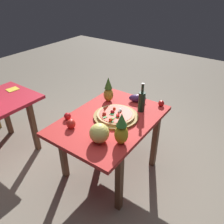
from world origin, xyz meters
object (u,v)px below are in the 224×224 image
(eggplant, at_px, (137,98))
(tomato_beside_pepper, at_px, (68,116))
(bell_pepper, at_px, (71,124))
(wine_bottle, at_px, (142,101))
(pizza_board, at_px, (116,116))
(tomato_at_corner, at_px, (161,103))
(napkin_folded, at_px, (13,89))
(pizza, at_px, (116,114))
(pineapple_right, at_px, (121,130))
(pineapple_left, at_px, (108,91))
(melon, at_px, (99,133))
(display_table, at_px, (110,126))

(eggplant, relative_size, tomato_beside_pepper, 2.72)
(bell_pepper, distance_m, eggplant, 0.88)
(wine_bottle, height_order, tomato_beside_pepper, wine_bottle)
(pizza_board, bearing_deg, tomato_at_corner, -29.46)
(pizza_board, distance_m, bell_pepper, 0.48)
(bell_pepper, relative_size, tomato_beside_pepper, 1.32)
(tomato_at_corner, bearing_deg, napkin_folded, 112.56)
(tomato_beside_pepper, bearing_deg, pizza, -51.42)
(wine_bottle, bearing_deg, tomato_at_corner, -30.83)
(tomato_at_corner, xyz_separation_m, tomato_beside_pepper, (-0.82, 0.67, 0.00))
(pineapple_right, bearing_deg, tomato_at_corner, -0.63)
(wine_bottle, distance_m, pineapple_left, 0.43)
(melon, relative_size, eggplant, 0.90)
(wine_bottle, xyz_separation_m, eggplant, (0.16, 0.14, -0.08))
(wine_bottle, bearing_deg, pineapple_left, 93.18)
(pizza, bearing_deg, tomato_beside_pepper, 128.58)
(pizza, bearing_deg, display_table, 143.10)
(tomato_beside_pepper, xyz_separation_m, napkin_folded, (0.08, 1.09, -0.03))
(melon, relative_size, tomato_at_corner, 2.66)
(pineapple_right, relative_size, tomato_at_corner, 4.58)
(display_table, distance_m, wine_bottle, 0.43)
(eggplant, distance_m, napkin_folded, 1.63)
(pineapple_left, xyz_separation_m, bell_pepper, (-0.65, -0.03, -0.09))
(napkin_folded, bearing_deg, bell_pepper, -97.92)
(wine_bottle, relative_size, tomato_beside_pepper, 4.47)
(bell_pepper, bearing_deg, tomato_beside_pepper, 57.26)
(napkin_folded, bearing_deg, tomato_at_corner, -67.44)
(display_table, distance_m, eggplant, 0.51)
(pizza, height_order, napkin_folded, pizza)
(pizza, xyz_separation_m, pineapple_left, (0.25, 0.28, 0.09))
(pizza_board, bearing_deg, pizza, 176.41)
(eggplant, bearing_deg, pineapple_right, -160.60)
(pizza, xyz_separation_m, napkin_folded, (-0.23, 1.48, -0.04))
(wine_bottle, xyz_separation_m, bell_pepper, (-0.68, 0.40, -0.08))
(pineapple_left, bearing_deg, pizza, -132.35)
(pizza, distance_m, bell_pepper, 0.47)
(wine_bottle, relative_size, pineapple_left, 1.10)
(tomato_at_corner, bearing_deg, pineapple_right, 179.37)
(wine_bottle, bearing_deg, tomato_beside_pepper, 137.63)
(display_table, height_order, melon, melon)
(pizza_board, relative_size, wine_bottle, 1.43)
(pizza_board, relative_size, pineapple_left, 1.58)
(pizza, bearing_deg, pineapple_left, 47.65)
(display_table, relative_size, pizza_board, 2.59)
(display_table, distance_m, pineapple_right, 0.47)
(display_table, height_order, pizza, pizza)
(eggplant, distance_m, tomato_beside_pepper, 0.85)
(wine_bottle, bearing_deg, bell_pepper, 149.38)
(display_table, bearing_deg, pizza_board, -34.77)
(display_table, distance_m, tomato_at_corner, 0.65)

